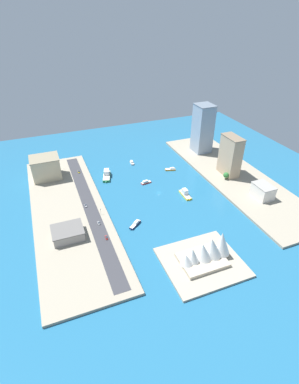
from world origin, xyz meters
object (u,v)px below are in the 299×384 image
(patrol_launch_navy, at_px, (135,224))
(taxi_yellow_cab, at_px, (79,172))
(ferry_green_doubledeck, at_px, (107,175))
(carpark_squat_concrete, at_px, (68,233))
(opera_landmark, at_px, (208,251))
(apartment_midrise_tan, at_px, (230,156))
(van_white, at_px, (99,223))
(ferry_yellow_fast, at_px, (185,194))
(tugboat_red, at_px, (146,182))
(office_block_beige, at_px, (46,168))
(hotel_broad_white, at_px, (263,191))
(tower_tall_glass, at_px, (203,129))
(traffic_light_waterfront, at_px, (101,210))
(yacht_sleek_gray, at_px, (132,163))
(pickup_red, at_px, (106,238))
(water_taxi_orange, at_px, (171,169))
(sedan_silver, at_px, (86,206))

(patrol_launch_navy, relative_size, taxi_yellow_cab, 2.81)
(ferry_green_doubledeck, relative_size, carpark_squat_concrete, 0.98)
(opera_landmark, bearing_deg, apartment_midrise_tan, -130.50)
(carpark_squat_concrete, distance_m, van_white, 30.27)
(patrol_launch_navy, distance_m, taxi_yellow_cab, 121.82)
(ferry_yellow_fast, relative_size, apartment_midrise_tan, 0.45)
(tugboat_red, bearing_deg, office_block_beige, -26.41)
(tugboat_red, distance_m, hotel_broad_white, 127.58)
(tower_tall_glass, bearing_deg, patrol_launch_navy, 40.63)
(tower_tall_glass, xyz_separation_m, traffic_light_waterfront, (164.23, 92.54, -27.74))
(yacht_sleek_gray, relative_size, tower_tall_glass, 0.18)
(tugboat_red, distance_m, pickup_red, 102.98)
(water_taxi_orange, height_order, tower_tall_glass, tower_tall_glass)
(ferry_yellow_fast, distance_m, opera_landmark, 97.26)
(tugboat_red, relative_size, taxi_yellow_cab, 2.62)
(apartment_midrise_tan, distance_m, hotel_broad_white, 58.58)
(ferry_yellow_fast, bearing_deg, water_taxi_orange, -99.55)
(tugboat_red, relative_size, tower_tall_glass, 0.21)
(office_block_beige, relative_size, hotel_broad_white, 1.43)
(office_block_beige, height_order, sedan_silver, office_block_beige)
(hotel_broad_white, height_order, pickup_red, hotel_broad_white)
(taxi_yellow_cab, distance_m, opera_landmark, 195.20)
(taxi_yellow_cab, bearing_deg, ferry_yellow_fast, 137.69)
(office_block_beige, xyz_separation_m, taxi_yellow_cab, (-36.20, 1.88, -12.09))
(water_taxi_orange, xyz_separation_m, office_block_beige, (144.48, -33.41, 14.26))
(taxi_yellow_cab, xyz_separation_m, van_white, (0.30, 105.90, 0.01))
(tower_tall_glass, bearing_deg, water_taxi_orange, 27.77)
(carpark_squat_concrete, xyz_separation_m, opera_landmark, (-99.11, 68.41, 4.68))
(carpark_squat_concrete, relative_size, van_white, 6.30)
(sedan_silver, bearing_deg, carpark_squat_concrete, 60.08)
(tugboat_red, relative_size, hotel_broad_white, 0.59)
(ferry_green_doubledeck, distance_m, apartment_midrise_tan, 147.36)
(office_block_beige, bearing_deg, opera_landmark, 119.94)
(tower_tall_glass, height_order, hotel_broad_white, tower_tall_glass)
(patrol_launch_navy, xyz_separation_m, apartment_midrise_tan, (-134.79, -48.55, 24.87))
(patrol_launch_navy, bearing_deg, yacht_sleek_gray, -107.32)
(yacht_sleek_gray, relative_size, apartment_midrise_tan, 0.24)
(tugboat_red, bearing_deg, taxi_yellow_cab, -36.22)
(van_white, bearing_deg, tower_tall_glass, -147.87)
(patrol_launch_navy, distance_m, van_white, 33.96)
(office_block_beige, height_order, hotel_broad_white, office_block_beige)
(sedan_silver, bearing_deg, traffic_light_waterfront, 121.28)
(tugboat_red, distance_m, opera_landmark, 132.55)
(yacht_sleek_gray, relative_size, opera_landmark, 0.25)
(office_block_beige, distance_m, apartment_midrise_tan, 214.83)
(carpark_squat_concrete, bearing_deg, water_taxi_orange, -149.16)
(water_taxi_orange, distance_m, yacht_sleek_gray, 52.17)
(ferry_green_doubledeck, height_order, hotel_broad_white, hotel_broad_white)
(yacht_sleek_gray, bearing_deg, ferry_yellow_fast, 107.61)
(apartment_midrise_tan, bearing_deg, pickup_red, 19.63)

